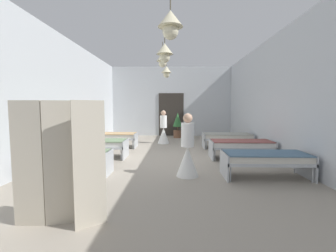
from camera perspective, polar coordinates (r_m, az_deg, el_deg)
The scene contains 12 objects.
ground_plane at distance 7.25m, azimuth 0.02°, elevation -8.49°, with size 7.27×12.09×0.10m, color #9E9384.
room_shell at distance 8.45m, azimuth 0.31°, elevation 7.08°, with size 7.07×11.69×3.89m.
bed_left_row_0 at distance 5.84m, azimuth -23.79°, elevation -7.21°, with size 1.90×0.84×0.57m.
bed_right_row_0 at distance 5.67m, azimuth 23.34°, elevation -7.54°, with size 1.90×0.84×0.57m.
bed_left_row_1 at distance 7.57m, azimuth -17.58°, elevation -4.37°, with size 1.90×0.84×0.57m.
bed_right_row_1 at distance 7.44m, azimuth 17.95°, elevation -4.53°, with size 1.90×0.84×0.57m.
bed_left_row_2 at distance 9.37m, azimuth -13.74°, elevation -2.57°, with size 1.90×0.84×0.57m.
bed_right_row_2 at distance 9.26m, azimuth 14.68°, elevation -2.67°, with size 1.90×0.84×0.57m.
nurse_near_aisle at distance 10.05m, azimuth -1.16°, elevation -1.43°, with size 0.52×0.52×1.49m.
nurse_mid_aisle at distance 5.31m, azimuth 4.94°, elevation -6.99°, with size 0.52×0.52×1.49m.
potted_plant at distance 11.95m, azimuth 2.42°, elevation 0.58°, with size 0.49×0.49×1.34m.
privacy_screen at distance 3.39m, azimuth -25.79°, elevation -8.66°, with size 1.23×0.27×1.70m.
Camera 1 is at (0.21, -7.05, 1.61)m, focal length 24.12 mm.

